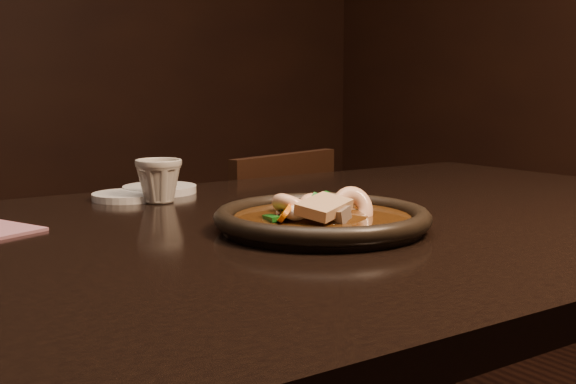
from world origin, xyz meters
TOP-DOWN VIEW (x-y plane):
  - table at (0.00, 0.00)m, footprint 1.60×0.90m
  - chair at (0.33, 0.65)m, footprint 0.46×0.46m
  - plate at (0.01, -0.06)m, footprint 0.29×0.29m
  - stirfry at (0.01, -0.06)m, footprint 0.19×0.14m
  - soy_dish at (0.13, 0.05)m, footprint 0.10×0.10m
  - saucer_left at (-0.03, 0.37)m, footprint 0.13×0.13m
  - saucer_right at (-0.11, 0.33)m, footprint 0.12×0.12m
  - tea_cup at (-0.08, 0.27)m, footprint 0.09×0.08m
  - chopsticks at (0.11, 0.06)m, footprint 0.07×0.24m

SIDE VIEW (x-z plane):
  - chair at x=0.33m, z-range 0.03..0.82m
  - table at x=0.00m, z-range 0.30..1.05m
  - chopsticks at x=0.11m, z-range 0.75..0.76m
  - saucer_right at x=-0.11m, z-range 0.75..0.76m
  - saucer_left at x=-0.03m, z-range 0.75..0.76m
  - soy_dish at x=0.13m, z-range 0.75..0.76m
  - plate at x=0.01m, z-range 0.75..0.78m
  - stirfry at x=0.01m, z-range 0.74..0.80m
  - tea_cup at x=-0.08m, z-range 0.75..0.83m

